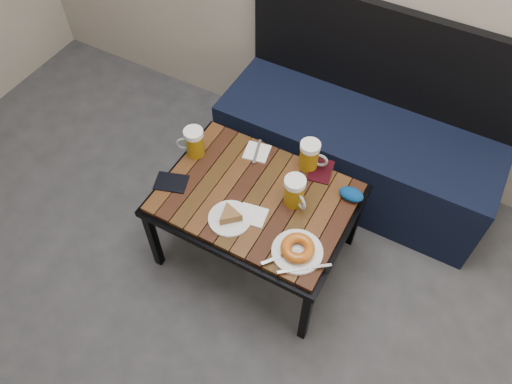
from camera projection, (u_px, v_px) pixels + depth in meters
The scene contains 12 objects.
bench at pixel (357, 146), 2.58m from camera, with size 1.40×0.50×0.95m.
cafe_table at pixel (256, 202), 2.18m from camera, with size 0.84×0.62×0.47m.
beer_mug_left at pixel (194, 142), 2.23m from camera, with size 0.14×0.11×0.14m.
beer_mug_centre at pixel (310, 155), 2.18m from camera, with size 0.13×0.10×0.14m.
beer_mug_right at pixel (295, 192), 2.06m from camera, with size 0.14×0.12×0.15m.
plate_pie at pixel (230, 217), 2.05m from camera, with size 0.18×0.18×0.05m.
plate_bagel at pixel (297, 250), 1.95m from camera, with size 0.25×0.23×0.06m.
napkin_left at pixel (257, 152), 2.29m from camera, with size 0.13×0.14×0.01m.
napkin_right at pixel (252, 215), 2.08m from camera, with size 0.13×0.12×0.01m.
passport_navy at pixel (171, 182), 2.18m from camera, with size 0.10×0.14×0.01m, color black.
passport_burgundy at pixel (321, 171), 2.22m from camera, with size 0.10×0.14×0.01m, color black.
knit_pouch at pixel (351, 194), 2.12m from camera, with size 0.11×0.07×0.05m, color #040871.
Camera 1 is at (0.59, -0.01, 2.20)m, focal length 35.00 mm.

